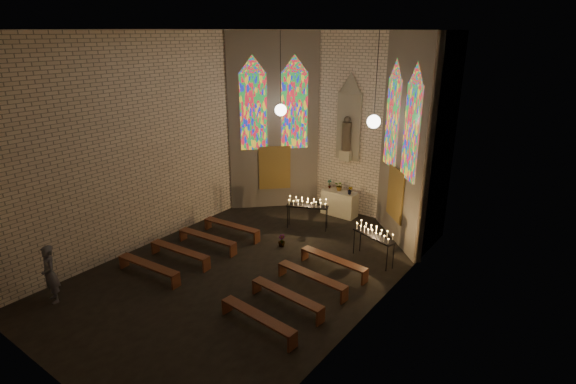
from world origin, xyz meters
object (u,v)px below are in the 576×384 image
at_px(aisle_flower_pot, 282,241).
at_px(votive_stand_right, 374,233).
at_px(visitor, 50,274).
at_px(altar, 340,203).
at_px(votive_stand_left, 307,204).

bearing_deg(aisle_flower_pot, votive_stand_right, 17.06).
bearing_deg(aisle_flower_pot, visitor, -115.54).
bearing_deg(visitor, altar, 83.33).
relative_size(votive_stand_left, votive_stand_right, 0.99).
bearing_deg(aisle_flower_pot, votive_stand_left, 94.54).
bearing_deg(votive_stand_left, altar, 56.70).
distance_m(aisle_flower_pot, votive_stand_left, 1.93).
xyz_separation_m(aisle_flower_pot, votive_stand_right, (2.97, 0.91, 0.75)).
relative_size(aisle_flower_pot, votive_stand_left, 0.27).
bearing_deg(aisle_flower_pot, altar, 87.45).
height_order(altar, visitor, visitor).
distance_m(votive_stand_left, votive_stand_right, 3.23).
bearing_deg(altar, aisle_flower_pot, -92.55).
bearing_deg(votive_stand_right, aisle_flower_pot, -145.27).
bearing_deg(altar, visitor, -107.75).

